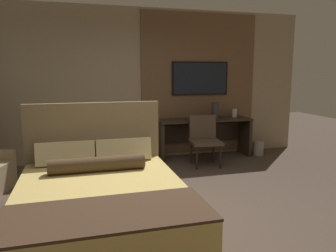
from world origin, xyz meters
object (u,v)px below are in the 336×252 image
object	(u,v)px
bed	(101,201)
vase_short	(235,113)
desk_chair	(204,136)
waste_bin	(258,148)
vase_tall	(215,110)
book	(192,119)
tv	(200,78)
desk	(203,131)

from	to	relation	value
bed	vase_short	world-z (taller)	bed
desk_chair	waste_bin	distance (m)	1.38
vase_tall	book	bearing A→B (deg)	179.51
bed	desk_chair	distance (m)	2.80
tv	desk_chair	world-z (taller)	tv
tv	vase_short	bearing A→B (deg)	-12.29
desk_chair	vase_tall	distance (m)	0.72
bed	book	distance (m)	3.12
desk	vase_tall	xyz separation A→B (m)	(0.21, -0.07, 0.40)
book	waste_bin	xyz separation A→B (m)	(1.36, -0.12, -0.62)
desk	waste_bin	world-z (taller)	desk
tv	desk_chair	size ratio (longest dim) A/B	1.31
tv	vase_short	world-z (taller)	tv
bed	desk_chair	xyz separation A→B (m)	(1.95, 2.00, 0.20)
desk_chair	waste_bin	xyz separation A→B (m)	(1.29, 0.33, -0.37)
desk_chair	waste_bin	world-z (taller)	desk_chair
desk	book	size ratio (longest dim) A/B	7.74
vase_short	bed	bearing A→B (deg)	-137.66
vase_tall	book	world-z (taller)	vase_tall
bed	vase_tall	distance (m)	3.44
tv	vase_tall	distance (m)	0.70
vase_short	waste_bin	xyz separation A→B (m)	(0.42, -0.24, -0.69)
desk_chair	tv	bearing A→B (deg)	81.72
desk	waste_bin	distance (m)	1.18
vase_short	vase_tall	bearing A→B (deg)	-165.15
vase_short	book	world-z (taller)	vase_short
desk_chair	bed	bearing A→B (deg)	-128.15
tv	desk	bearing A→B (deg)	-90.00
vase_short	book	xyz separation A→B (m)	(-0.95, -0.12, -0.07)
waste_bin	bed	bearing A→B (deg)	-144.29
book	waste_bin	size ratio (longest dim) A/B	0.84
bed	vase_tall	xyz separation A→B (m)	(2.35, 2.45, 0.60)
desk	vase_short	world-z (taller)	vase_short
desk	desk_chair	distance (m)	0.55
bed	book	xyz separation A→B (m)	(1.88, 2.45, 0.45)
tv	bed	bearing A→B (deg)	-128.14
tv	vase_short	distance (m)	0.98
book	waste_bin	world-z (taller)	book
desk	vase_short	bearing A→B (deg)	5.05
desk	waste_bin	xyz separation A→B (m)	(1.10, -0.18, -0.37)
book	tv	bearing A→B (deg)	46.13
vase_short	waste_bin	bearing A→B (deg)	-30.22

